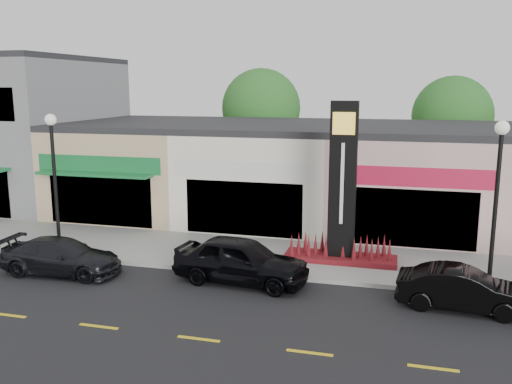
{
  "coord_description": "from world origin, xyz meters",
  "views": [
    {
      "loc": [
        4.93,
        -15.64,
        6.67
      ],
      "look_at": [
        -0.26,
        4.0,
        2.68
      ],
      "focal_mm": 38.0,
      "sensor_mm": 36.0,
      "label": 1
    }
  ],
  "objects_px": {
    "car_black_sedan": "(241,260)",
    "car_black_conv": "(463,289)",
    "car_dark_sedan": "(61,256)",
    "pylon_sign": "(342,206)",
    "lamp_west_near": "(54,169)",
    "lamp_east_near": "(497,189)"
  },
  "relations": [
    {
      "from": "pylon_sign",
      "to": "car_dark_sedan",
      "type": "distance_m",
      "value": 10.39
    },
    {
      "from": "lamp_west_near",
      "to": "lamp_east_near",
      "type": "relative_size",
      "value": 1.0
    },
    {
      "from": "lamp_east_near",
      "to": "pylon_sign",
      "type": "height_order",
      "value": "pylon_sign"
    },
    {
      "from": "car_dark_sedan",
      "to": "car_black_conv",
      "type": "distance_m",
      "value": 13.66
    },
    {
      "from": "lamp_east_near",
      "to": "car_dark_sedan",
      "type": "distance_m",
      "value": 15.01
    },
    {
      "from": "lamp_east_near",
      "to": "car_black_conv",
      "type": "bearing_deg",
      "value": -120.97
    },
    {
      "from": "pylon_sign",
      "to": "car_dark_sedan",
      "type": "xyz_separation_m",
      "value": [
        -9.62,
        -3.58,
        -1.64
      ]
    },
    {
      "from": "car_black_sedan",
      "to": "car_black_conv",
      "type": "xyz_separation_m",
      "value": [
        7.13,
        -0.51,
        -0.15
      ]
    },
    {
      "from": "car_dark_sedan",
      "to": "car_black_conv",
      "type": "bearing_deg",
      "value": -90.81
    },
    {
      "from": "lamp_east_near",
      "to": "car_black_conv",
      "type": "relative_size",
      "value": 1.4
    },
    {
      "from": "lamp_west_near",
      "to": "car_dark_sedan",
      "type": "xyz_separation_m",
      "value": [
        1.38,
        -1.88,
        -2.84
      ]
    },
    {
      "from": "lamp_west_near",
      "to": "car_black_sedan",
      "type": "bearing_deg",
      "value": -7.89
    },
    {
      "from": "pylon_sign",
      "to": "car_black_conv",
      "type": "height_order",
      "value": "pylon_sign"
    },
    {
      "from": "lamp_east_near",
      "to": "car_dark_sedan",
      "type": "bearing_deg",
      "value": -172.68
    },
    {
      "from": "car_black_sedan",
      "to": "car_black_conv",
      "type": "relative_size",
      "value": 1.2
    },
    {
      "from": "car_dark_sedan",
      "to": "car_black_sedan",
      "type": "relative_size",
      "value": 0.94
    },
    {
      "from": "pylon_sign",
      "to": "car_black_conv",
      "type": "relative_size",
      "value": 1.54
    },
    {
      "from": "lamp_west_near",
      "to": "car_dark_sedan",
      "type": "distance_m",
      "value": 3.67
    },
    {
      "from": "lamp_east_near",
      "to": "car_black_sedan",
      "type": "distance_m",
      "value": 8.6
    },
    {
      "from": "pylon_sign",
      "to": "car_dark_sedan",
      "type": "relative_size",
      "value": 1.37
    },
    {
      "from": "car_black_sedan",
      "to": "lamp_east_near",
      "type": "bearing_deg",
      "value": -75.83
    },
    {
      "from": "car_black_sedan",
      "to": "pylon_sign",
      "type": "bearing_deg",
      "value": -41.52
    }
  ]
}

